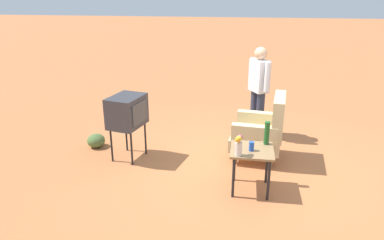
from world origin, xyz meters
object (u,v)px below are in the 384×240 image
tv_on_stand (127,112)px  person_standing (259,87)px  armchair (263,130)px  bottle_wine_green (267,133)px  flower_vase (239,145)px  soda_can_blue (251,146)px  side_table (252,155)px

tv_on_stand → person_standing: 2.37m
armchair → person_standing: person_standing is taller
bottle_wine_green → person_standing: bearing=-177.4°
tv_on_stand → flower_vase: 1.98m
bottle_wine_green → soda_can_blue: 0.33m
soda_can_blue → tv_on_stand: bearing=-111.7°
person_standing → armchair: bearing=4.2°
soda_can_blue → armchair: bearing=169.2°
soda_can_blue → flower_vase: bearing=-44.0°
side_table → bottle_wine_green: bottle_wine_green is taller
armchair → person_standing: (-0.96, -0.07, 0.44)m
armchair → flower_vase: bearing=-16.8°
tv_on_stand → bottle_wine_green: bearing=76.1°
side_table → person_standing: bearing=176.7°
side_table → person_standing: size_ratio=0.37×
soda_can_blue → bottle_wine_green: bearing=140.2°
tv_on_stand → person_standing: person_standing is taller
tv_on_stand → bottle_wine_green: size_ratio=3.22×
side_table → soda_can_blue: 0.15m
bottle_wine_green → soda_can_blue: (0.24, -0.20, -0.10)m
armchair → person_standing: size_ratio=0.65×
bottle_wine_green → side_table: bearing=-43.6°
armchair → side_table: 0.99m
tv_on_stand → soda_can_blue: size_ratio=8.44×
flower_vase → soda_can_blue: bearing=136.0°
bottle_wine_green → flower_vase: (0.41, -0.36, -0.01)m
side_table → armchair: bearing=169.5°
person_standing → tv_on_stand: bearing=-59.2°
person_standing → soda_can_blue: person_standing is taller
armchair → person_standing: bearing=-175.8°
person_standing → soda_can_blue: bearing=-3.5°
armchair → soda_can_blue: armchair is taller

